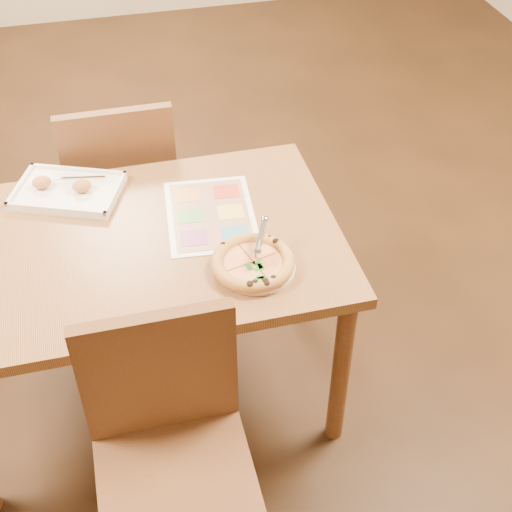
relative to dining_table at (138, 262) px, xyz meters
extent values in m
plane|color=black|center=(0.00, 0.00, -0.63)|extent=(7.00, 7.00, 0.00)
cube|color=olive|center=(0.00, 0.00, 0.07)|extent=(1.30, 0.85, 0.04)
cylinder|color=brown|center=(0.59, -0.36, -0.29)|extent=(0.06, 0.06, 0.68)
cylinder|color=brown|center=(0.59, 0.36, -0.29)|extent=(0.06, 0.06, 0.68)
cube|color=brown|center=(0.00, -0.70, -0.18)|extent=(0.42, 0.42, 0.04)
cube|color=brown|center=(0.00, -0.51, 0.04)|extent=(0.42, 0.04, 0.45)
cube|color=brown|center=(0.00, 0.70, -0.18)|extent=(0.42, 0.42, 0.04)
cube|color=brown|center=(0.00, 0.51, 0.04)|extent=(0.42, 0.04, 0.45)
cylinder|color=white|center=(0.34, -0.21, 0.09)|extent=(0.27, 0.27, 0.01)
cylinder|color=gold|center=(0.33, -0.21, 0.10)|extent=(0.24, 0.24, 0.01)
cylinder|color=#FBCF88|center=(0.33, -0.21, 0.11)|extent=(0.21, 0.21, 0.01)
torus|color=gold|center=(0.33, -0.21, 0.11)|extent=(0.25, 0.25, 0.04)
cylinder|color=silver|center=(0.35, -0.21, 0.15)|extent=(0.03, 0.07, 0.07)
cube|color=silver|center=(0.37, -0.16, 0.17)|extent=(0.06, 0.11, 0.06)
cube|color=white|center=(-0.19, 0.31, 0.10)|extent=(0.41, 0.35, 0.02)
cube|color=silver|center=(-0.19, 0.31, 0.11)|extent=(0.17, 0.04, 0.00)
ellipsoid|color=#C07944|center=(-0.27, 0.34, 0.13)|extent=(0.07, 0.05, 0.04)
ellipsoid|color=#C07944|center=(-0.14, 0.28, 0.13)|extent=(0.07, 0.05, 0.04)
cube|color=white|center=(0.26, 0.08, 0.09)|extent=(0.32, 0.42, 0.00)
camera|label=1|loc=(-0.04, -1.75, 1.54)|focal=50.00mm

